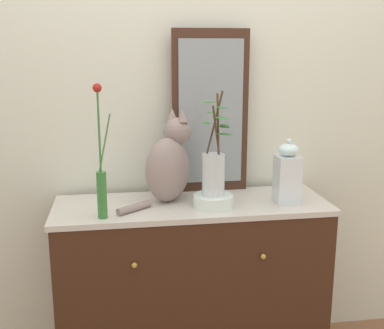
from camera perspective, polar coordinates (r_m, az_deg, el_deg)
wall_back at (r=2.40m, az=-1.09°, el=8.03°), size 4.40×0.08×2.60m
sideboard at (r=2.37m, az=0.00°, el=-14.26°), size 1.25×0.45×0.84m
mirror_leaning at (r=2.33m, az=2.17°, el=6.19°), size 0.37×0.03×0.78m
cat_sitting at (r=2.20m, az=-2.73°, el=0.12°), size 0.38×0.32×0.42m
vase_slim_green at (r=2.01m, az=-10.64°, el=-1.67°), size 0.07×0.04×0.55m
bowl_porcelain at (r=2.15m, az=2.49°, el=-4.30°), size 0.18×0.18×0.06m
vase_glass_clear at (r=2.11m, az=2.58°, el=-0.59°), size 0.13×0.25×0.46m
jar_lidded_porcelain at (r=2.22m, az=11.17°, el=-1.13°), size 0.10×0.10×0.30m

